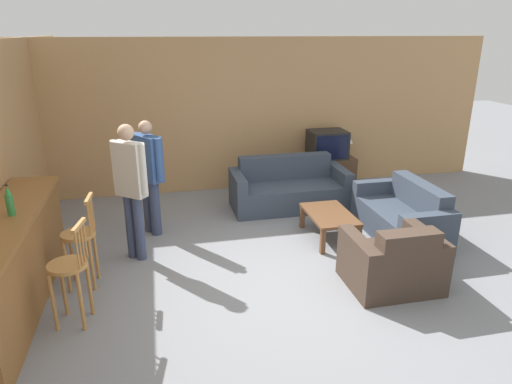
% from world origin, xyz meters
% --- Properties ---
extents(ground_plane, '(24.00, 24.00, 0.00)m').
position_xyz_m(ground_plane, '(0.00, 0.00, 0.00)').
color(ground_plane, gray).
extents(wall_back, '(9.40, 0.08, 2.60)m').
position_xyz_m(wall_back, '(0.00, 3.51, 1.30)').
color(wall_back, tan).
rests_on(wall_back, ground_plane).
extents(bar_counter, '(0.55, 2.75, 0.99)m').
position_xyz_m(bar_counter, '(-2.80, 0.19, 0.50)').
color(bar_counter, brown).
rests_on(bar_counter, ground_plane).
extents(bar_chair_near, '(0.43, 0.43, 1.04)m').
position_xyz_m(bar_chair_near, '(-2.19, -0.18, 0.54)').
color(bar_chair_near, '#B77F42').
rests_on(bar_chair_near, ground_plane).
extents(bar_chair_mid, '(0.39, 0.39, 1.04)m').
position_xyz_m(bar_chair_mid, '(-2.19, 0.53, 0.54)').
color(bar_chair_mid, '#B77F42').
rests_on(bar_chair_mid, ground_plane).
extents(couch_far, '(1.83, 0.83, 0.79)m').
position_xyz_m(couch_far, '(0.70, 2.37, 0.29)').
color(couch_far, '#384251').
rests_on(couch_far, ground_plane).
extents(armchair_near, '(0.97, 0.79, 0.77)m').
position_xyz_m(armchair_near, '(1.13, -0.23, 0.29)').
color(armchair_near, '#423328').
rests_on(armchair_near, ground_plane).
extents(loveseat_right, '(0.77, 1.50, 0.76)m').
position_xyz_m(loveseat_right, '(1.91, 0.95, 0.28)').
color(loveseat_right, '#384251').
rests_on(loveseat_right, ground_plane).
extents(coffee_table, '(0.57, 0.92, 0.37)m').
position_xyz_m(coffee_table, '(0.90, 1.09, 0.31)').
color(coffee_table, brown).
rests_on(coffee_table, ground_plane).
extents(tv_unit, '(0.98, 0.51, 0.56)m').
position_xyz_m(tv_unit, '(1.62, 3.13, 0.28)').
color(tv_unit, '#513823').
rests_on(tv_unit, ground_plane).
extents(tv, '(0.64, 0.51, 0.48)m').
position_xyz_m(tv, '(1.62, 3.13, 0.80)').
color(tv, black).
rests_on(tv, tv_unit).
extents(bottle, '(0.07, 0.07, 0.32)m').
position_xyz_m(bottle, '(-2.74, 0.27, 1.14)').
color(bottle, '#2D7F3D').
rests_on(bottle, bar_counter).
extents(table_lamp, '(0.23, 0.23, 0.45)m').
position_xyz_m(table_lamp, '(1.98, 3.13, 0.89)').
color(table_lamp, brown).
rests_on(table_lamp, tv_unit).
extents(person_by_window, '(0.41, 0.51, 1.59)m').
position_xyz_m(person_by_window, '(-1.44, 1.81, 0.89)').
color(person_by_window, '#384260').
rests_on(person_by_window, ground_plane).
extents(person_by_counter, '(0.40, 0.37, 1.69)m').
position_xyz_m(person_by_counter, '(-1.65, 1.07, 0.97)').
color(person_by_counter, '#384260').
rests_on(person_by_counter, ground_plane).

